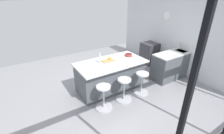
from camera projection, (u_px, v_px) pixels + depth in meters
name	position (u px, v px, depth m)	size (l,w,h in m)	color
ground_plane	(112.00, 88.00, 4.97)	(7.33, 7.33, 0.00)	gray
window_panel_rear	(217.00, 105.00, 2.29)	(5.46, 0.12, 2.86)	silver
interior_partition_left	(176.00, 32.00, 5.69)	(0.15, 5.64, 2.86)	silver
sink_cabinet	(176.00, 63.00, 5.58)	(1.92, 0.60, 1.18)	#4C5156
oven_range	(149.00, 53.00, 6.59)	(0.60, 0.61, 0.87)	#38383D
kitchen_island	(110.00, 75.00, 4.79)	(2.03, 1.06, 0.91)	#4C5156
stool_by_window	(142.00, 84.00, 4.62)	(0.44, 0.44, 0.66)	#B7B7BC
stool_middle	(124.00, 90.00, 4.31)	(0.44, 0.44, 0.66)	#B7B7BC
stool_near_camera	(104.00, 98.00, 4.00)	(0.44, 0.44, 0.66)	#B7B7BC
cutting_board	(108.00, 61.00, 4.63)	(0.36, 0.24, 0.02)	tan
apple_yellow	(109.00, 58.00, 4.70)	(0.09, 0.09, 0.09)	gold
water_bottle	(100.00, 59.00, 4.48)	(0.06, 0.06, 0.31)	silver
fruit_bowl	(128.00, 55.00, 4.98)	(0.23, 0.23, 0.07)	#993833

